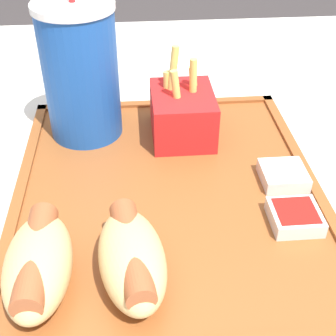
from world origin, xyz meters
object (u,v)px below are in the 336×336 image
(soda_cup, at_px, (81,72))
(hot_dog_near, at_px, (132,258))
(fries_carton, at_px, (181,113))
(hot_dog_far, at_px, (38,264))
(sauce_cup_mayo, at_px, (283,175))
(sauce_cup_ketchup, at_px, (295,216))

(soda_cup, distance_m, hot_dog_near, 0.26)
(fries_carton, bearing_deg, hot_dog_far, 147.73)
(hot_dog_near, relative_size, sauce_cup_mayo, 2.52)
(hot_dog_far, xyz_separation_m, sauce_cup_mayo, (0.12, -0.25, -0.02))
(fries_carton, bearing_deg, soda_cup, 81.16)
(hot_dog_near, bearing_deg, soda_cup, 11.99)
(soda_cup, height_order, sauce_cup_mayo, soda_cup)
(soda_cup, xyz_separation_m, hot_dog_near, (-0.25, -0.05, -0.06))
(hot_dog_near, height_order, fries_carton, fries_carton)
(soda_cup, distance_m, hot_dog_far, 0.26)
(sauce_cup_ketchup, bearing_deg, hot_dog_near, 109.49)
(fries_carton, bearing_deg, sauce_cup_mayo, -135.53)
(hot_dog_far, relative_size, sauce_cup_ketchup, 2.39)
(hot_dog_far, bearing_deg, fries_carton, -32.27)
(soda_cup, distance_m, sauce_cup_ketchup, 0.30)
(soda_cup, xyz_separation_m, sauce_cup_ketchup, (-0.19, -0.21, -0.07))
(soda_cup, relative_size, hot_dog_far, 1.73)
(hot_dog_far, relative_size, sauce_cup_mayo, 2.39)
(hot_dog_far, distance_m, sauce_cup_ketchup, 0.25)
(sauce_cup_ketchup, bearing_deg, sauce_cup_mayo, -6.37)
(soda_cup, height_order, sauce_cup_ketchup, soda_cup)
(hot_dog_near, relative_size, fries_carton, 1.07)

